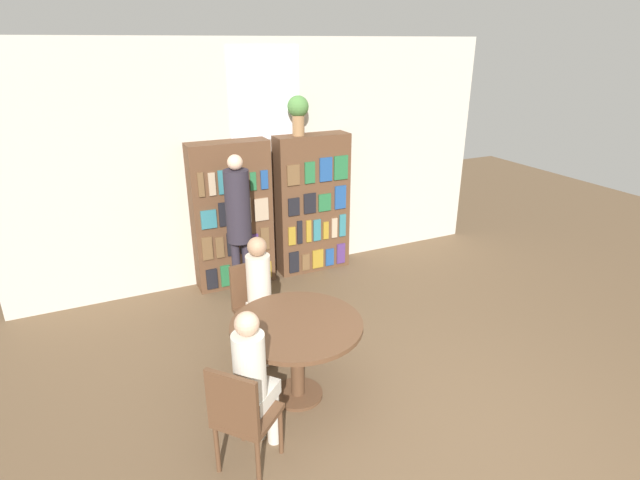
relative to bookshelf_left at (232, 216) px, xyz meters
The scene contains 11 objects.
ground_plane 3.68m from the bookshelf_left, 81.13° to the right, with size 16.00×16.00×0.00m, color brown.
wall_back 0.83m from the bookshelf_left, 19.48° to the left, with size 6.40×0.07×3.00m.
bookshelf_left is the anchor object (origin of this frame).
bookshelf_right 1.10m from the bookshelf_left, ahead, with size 0.98×0.34×1.85m.
flower_vase 1.53m from the bookshelf_left, ahead, with size 0.26×0.26×0.49m.
reading_table 2.44m from the bookshelf_left, 93.59° to the right, with size 1.12×1.12×0.75m.
chair_near_camera 3.15m from the bookshelf_left, 105.33° to the right, with size 0.56×0.56×0.91m.
chair_left_side 1.60m from the bookshelf_left, 98.81° to the right, with size 0.44×0.44×0.91m.
seated_reader_left 1.74m from the bookshelf_left, 97.29° to the right, with size 0.26×0.37×1.26m.
seated_reader_right 2.98m from the bookshelf_left, 103.37° to the right, with size 0.40×0.39×1.25m.
librarian_standing 0.53m from the bookshelf_left, 96.58° to the right, with size 0.29×0.56×1.79m.
Camera 1 is at (-2.08, -2.25, 2.95)m, focal length 28.00 mm.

